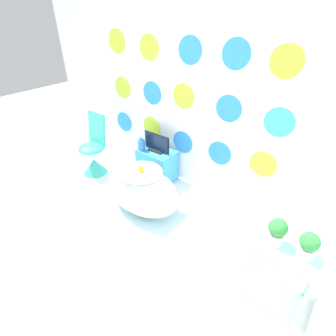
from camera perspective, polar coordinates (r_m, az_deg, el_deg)
The scene contains 12 objects.
ground_plane at distance 2.82m, azimuth -18.20°, elevation -17.96°, with size 12.00×12.00×0.00m, color white.
wall_back_dotted at distance 3.16m, azimuth 4.16°, elevation 17.53°, with size 4.79×0.05×2.60m.
rug at distance 3.14m, azimuth -7.29°, elevation -9.80°, with size 1.03×0.70×0.01m.
bathtub at distance 3.04m, azimuth -5.67°, elevation -4.79°, with size 0.96×0.58×0.54m.
rubber_duck at distance 2.84m, azimuth -5.87°, elevation -0.24°, with size 0.07×0.07×0.08m.
chair at distance 3.86m, azimuth -15.87°, elevation 2.57°, with size 0.36×0.37×0.86m.
tv_cabinet at distance 3.59m, azimuth -2.39°, elevation 0.70°, with size 0.49×0.34×0.44m.
tv at distance 3.43m, azimuth -2.49°, elevation 5.32°, with size 0.40×0.12×0.24m.
vase at distance 3.49m, azimuth -5.82°, elevation 5.13°, with size 0.09×0.09×0.18m.
side_table at distance 2.26m, azimuth 24.10°, elevation -17.58°, with size 0.47×0.38×0.58m.
potted_plant_left at distance 2.10m, azimuth 22.65°, elevation -12.51°, with size 0.14×0.14×0.22m.
potted_plant_right at distance 2.09m, azimuth 28.27°, elevation -14.53°, with size 0.14×0.14×0.21m.
Camera 1 is at (1.70, -0.82, 2.09)m, focal length 28.00 mm.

